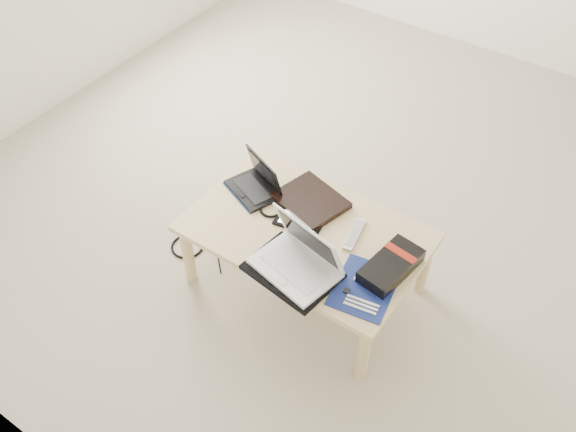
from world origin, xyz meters
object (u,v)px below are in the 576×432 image
Objects in this scene: coffee_table at (306,237)px; netbook at (256,183)px; white_laptop at (299,258)px; gpu_box at (391,266)px.

netbook reaches higher than coffee_table.
white_laptop is at bearing -33.55° from netbook.
gpu_box is (0.80, -0.09, -0.01)m from netbook.
coffee_table is 3.36× the size of gpu_box.
coffee_table is 0.27m from white_laptop.
netbook is at bearing 173.72° from gpu_box.
coffee_table is 0.45m from gpu_box.
white_laptop reaches higher than gpu_box.
white_laptop is (0.46, -0.30, 0.03)m from netbook.
netbook reaches higher than gpu_box.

